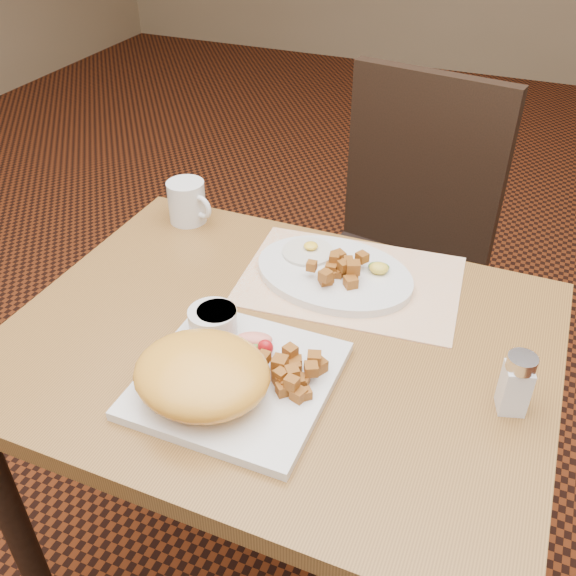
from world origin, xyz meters
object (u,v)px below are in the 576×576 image
at_px(chair_far, 398,248).
at_px(coffee_mug, 188,202).
at_px(plate_oval, 334,274).
at_px(table, 278,383).
at_px(plate_square, 237,379).
at_px(salt_shaker, 516,383).

distance_m(chair_far, coffee_mug, 0.61).
relative_size(plate_oval, coffee_mug, 2.77).
bearing_deg(chair_far, coffee_mug, 56.12).
bearing_deg(table, plate_square, -95.65).
bearing_deg(plate_square, salt_shaker, 15.40).
xyz_separation_m(table, plate_oval, (0.03, 0.20, 0.12)).
bearing_deg(chair_far, plate_oval, 97.40).
distance_m(table, plate_oval, 0.23).
xyz_separation_m(plate_square, plate_oval, (0.04, 0.32, 0.00)).
bearing_deg(plate_oval, table, -98.95).
distance_m(table, salt_shaker, 0.41).
relative_size(salt_shaker, coffee_mug, 0.91).
relative_size(chair_far, salt_shaker, 9.70).
bearing_deg(plate_oval, salt_shaker, -31.57).
relative_size(table, chair_far, 0.93).
bearing_deg(coffee_mug, plate_oval, -13.33).
height_order(table, coffee_mug, coffee_mug).
relative_size(table, plate_oval, 2.96).
bearing_deg(salt_shaker, plate_square, -164.60).
bearing_deg(table, chair_far, 85.73).
height_order(table, chair_far, chair_far).
bearing_deg(salt_shaker, plate_oval, 148.43).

